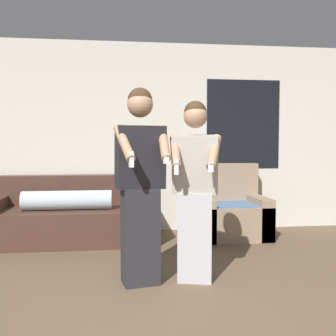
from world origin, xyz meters
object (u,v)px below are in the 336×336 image
(couch, at_px, (69,218))
(person_left, at_px, (140,184))
(person_right, at_px, (195,190))
(armchair, at_px, (229,213))

(couch, distance_m, person_left, 1.98)
(couch, height_order, person_right, person_right)
(person_left, relative_size, person_right, 1.06)
(couch, bearing_deg, person_left, -63.72)
(couch, distance_m, armchair, 2.14)
(couch, xyz_separation_m, armchair, (2.14, 0.03, 0.02))
(couch, relative_size, armchair, 2.21)
(armchair, xyz_separation_m, person_right, (-0.81, -1.70, 0.52))
(armchair, height_order, person_left, person_left)
(person_right, bearing_deg, armchair, 64.52)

